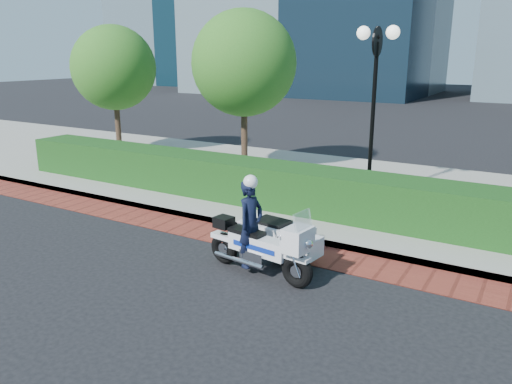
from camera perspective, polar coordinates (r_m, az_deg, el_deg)
The scene contains 8 objects.
ground at distance 9.05m, azimuth -4.25°, elevation -8.87°, with size 120.00×120.00×0.00m, color black.
brick_strip at distance 10.21m, azimuth 0.57°, elevation -5.85°, with size 60.00×1.00×0.01m, color maroon.
sidewalk at distance 14.07m, azimuth 9.78°, elevation 0.27°, with size 60.00×8.00×0.15m, color gray.
hedge_main at distance 11.78m, azimuth 5.69°, elevation 0.31°, with size 18.00×1.20×1.00m, color black.
lamppost at distance 12.53m, azimuth 13.40°, elevation 11.61°, with size 1.02×0.70×4.21m.
tree_a at distance 19.09m, azimuth -15.95°, elevation 13.47°, with size 3.00×3.00×4.58m.
tree_b at distance 15.60m, azimuth -1.40°, elevation 14.47°, with size 3.20×3.20×4.89m.
police_motorcycle at distance 8.89m, azimuth 1.09°, elevation -5.03°, with size 2.19×1.68×1.77m.
Camera 1 is at (4.75, -6.73, 3.74)m, focal length 35.00 mm.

